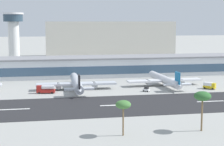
{
  "coord_description": "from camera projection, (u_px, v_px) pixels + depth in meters",
  "views": [
    {
      "loc": [
        -27.05,
        -141.67,
        33.48
      ],
      "look_at": [
        6.54,
        46.39,
        6.53
      ],
      "focal_mm": 58.66,
      "sensor_mm": 36.0,
      "label": 1
    }
  ],
  "objects": [
    {
      "name": "terminal_building",
      "position": [
        109.0,
        66.0,
        228.06
      ],
      "size": [
        216.81,
        24.21,
        11.92
      ],
      "color": "silver",
      "rests_on": "ground_plane"
    },
    {
      "name": "runway_strip",
      "position": [
        116.0,
        105.0,
        147.25
      ],
      "size": [
        800.0,
        36.81,
        0.08
      ],
      "primitive_type": "cube",
      "color": "#262628",
      "rests_on": "ground_plane"
    },
    {
      "name": "service_fuel_truck_2",
      "position": [
        46.0,
        89.0,
        171.56
      ],
      "size": [
        8.8,
        3.93,
        3.95
      ],
      "rotation": [
        0.0,
        0.0,
        2.98
      ],
      "color": "#B2231E",
      "rests_on": "ground_plane"
    },
    {
      "name": "runway_centreline_dash_5",
      "position": [
        210.0,
        101.0,
        154.29
      ],
      "size": [
        12.0,
        1.2,
        0.01
      ],
      "primitive_type": "cube",
      "color": "white",
      "rests_on": "runway_strip"
    },
    {
      "name": "service_box_truck_1",
      "position": [
        210.0,
        85.0,
        182.71
      ],
      "size": [
        5.89,
        5.99,
        3.25
      ],
      "rotation": [
        0.0,
        0.0,
        5.48
      ],
      "color": "gold",
      "rests_on": "ground_plane"
    },
    {
      "name": "airliner_black_tail_gate_1",
      "position": [
        77.0,
        83.0,
        180.28
      ],
      "size": [
        39.53,
        48.07,
        10.03
      ],
      "rotation": [
        0.0,
        0.0,
        1.56
      ],
      "color": "silver",
      "rests_on": "ground_plane"
    },
    {
      "name": "runway_centreline_dash_3",
      "position": [
        14.0,
        109.0,
        140.27
      ],
      "size": [
        12.0,
        1.2,
        0.01
      ],
      "primitive_type": "cube",
      "color": "white",
      "rests_on": "runway_strip"
    },
    {
      "name": "airliner_blue_tail_gate_2",
      "position": [
        165.0,
        80.0,
        191.81
      ],
      "size": [
        40.29,
        45.46,
        9.48
      ],
      "rotation": [
        0.0,
        0.0,
        1.61
      ],
      "color": "silver",
      "rests_on": "ground_plane"
    },
    {
      "name": "service_baggage_tug_0",
      "position": [
        146.0,
        89.0,
        176.24
      ],
      "size": [
        3.28,
        3.48,
        2.2
      ],
      "rotation": [
        0.0,
        0.0,
        2.27
      ],
      "color": "white",
      "rests_on": "ground_plane"
    },
    {
      "name": "runway_centreline_dash_4",
      "position": [
        115.0,
        105.0,
        147.13
      ],
      "size": [
        12.0,
        1.2,
        0.01
      ],
      "primitive_type": "cube",
      "color": "white",
      "rests_on": "runway_strip"
    },
    {
      "name": "palm_tree_2",
      "position": [
        203.0,
        97.0,
        111.43
      ],
      "size": [
        5.24,
        5.24,
        12.39
      ],
      "color": "brown",
      "rests_on": "ground_plane"
    },
    {
      "name": "palm_tree_1",
      "position": [
        123.0,
        105.0,
        107.04
      ],
      "size": [
        4.59,
        4.59,
        10.63
      ],
      "color": "brown",
      "rests_on": "ground_plane"
    },
    {
      "name": "distant_hotel_block",
      "position": [
        109.0,
        39.0,
        352.78
      ],
      "size": [
        120.7,
        39.01,
        33.49
      ],
      "primitive_type": "cube",
      "color": "beige",
      "rests_on": "ground_plane"
    },
    {
      "name": "ground_plane",
      "position": [
        116.0,
        105.0,
        147.48
      ],
      "size": [
        1400.0,
        1400.0,
        0.0
      ],
      "primitive_type": "plane",
      "color": "#9E9E99"
    },
    {
      "name": "control_tower",
      "position": [
        14.0,
        35.0,
        257.89
      ],
      "size": [
        14.6,
        14.6,
        39.64
      ],
      "color": "silver",
      "rests_on": "ground_plane"
    }
  ]
}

